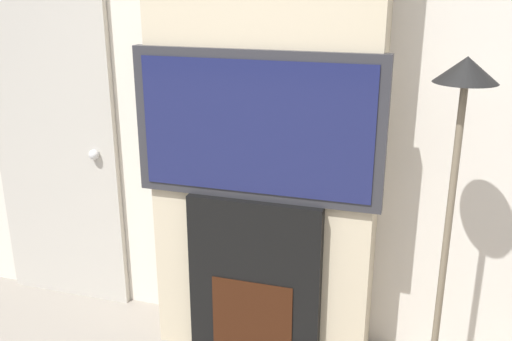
{
  "coord_description": "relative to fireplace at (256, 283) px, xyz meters",
  "views": [
    {
      "loc": [
        0.74,
        -0.74,
        1.9
      ],
      "look_at": [
        0.0,
        1.68,
        1.04
      ],
      "focal_mm": 40.0,
      "sensor_mm": 36.0,
      "label": 1
    }
  ],
  "objects": [
    {
      "name": "wall_back",
      "position": [
        0.0,
        0.35,
        0.9
      ],
      "size": [
        6.0,
        0.06,
        2.7
      ],
      "color": "silver",
      "rests_on": "ground_plane"
    },
    {
      "name": "fireplace",
      "position": [
        0.0,
        0.0,
        0.0
      ],
      "size": [
        0.67,
        0.15,
        0.9
      ],
      "color": "black",
      "rests_on": "ground_plane"
    },
    {
      "name": "chimney_breast",
      "position": [
        0.0,
        0.16,
        0.9
      ],
      "size": [
        1.1,
        0.32,
        2.7
      ],
      "color": "beige",
      "rests_on": "ground_plane"
    },
    {
      "name": "floor_lamp",
      "position": [
        0.87,
        -0.12,
        0.71
      ],
      "size": [
        0.27,
        0.27,
        1.62
      ],
      "color": "#726651",
      "rests_on": "ground_plane"
    },
    {
      "name": "television",
      "position": [
        0.0,
        -0.0,
        0.8
      ],
      "size": [
        1.18,
        0.07,
        0.7
      ],
      "color": "#2D2D33",
      "rests_on": "fireplace"
    },
    {
      "name": "entry_door",
      "position": [
        -1.32,
        0.3,
        0.54
      ],
      "size": [
        0.8,
        0.09,
        1.98
      ],
      "color": "#BCB7AD",
      "rests_on": "ground_plane"
    }
  ]
}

